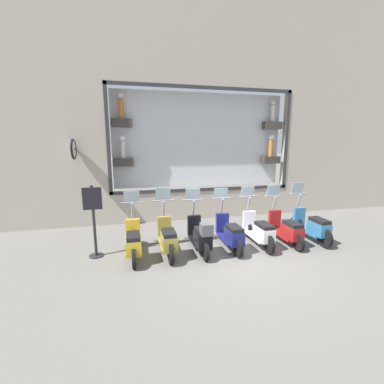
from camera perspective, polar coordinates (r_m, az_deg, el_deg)
The scene contains 10 objects.
ground_plane at distance 6.84m, azimuth 10.56°, elevation -13.84°, with size 120.00×120.00×0.00m, color #66635E.
building_facade at distance 10.02m, azimuth 2.55°, elevation 26.87°, with size 1.25×36.00×10.92m.
scooter_teal_0 at distance 8.37m, azimuth 25.14°, elevation -6.86°, with size 1.81×0.61×1.62m.
scooter_red_1 at distance 7.88m, azimuth 20.23°, elevation -7.74°, with size 1.79×0.60×1.57m.
scooter_white_2 at distance 7.46m, azimuth 14.66°, elevation -8.36°, with size 1.80×0.60×1.56m.
scooter_navy_3 at distance 7.12m, azimuth 8.49°, elevation -9.12°, with size 1.80×0.61×1.54m.
scooter_black_4 at distance 6.79m, azimuth 1.88°, elevation -9.67°, with size 1.79×0.60×1.56m.
scooter_olive_5 at distance 6.71m, azimuth -5.46°, elevation -10.21°, with size 1.80×0.61×1.62m.
scooter_yellow_6 at distance 6.66m, azimuth -12.89°, elevation -10.72°, with size 1.79×0.61×1.55m.
shop_sign_post at distance 6.83m, azimuth -21.01°, elevation -5.53°, with size 0.36×0.45×1.83m.
Camera 1 is at (-5.67, 2.57, 2.83)m, focal length 24.00 mm.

